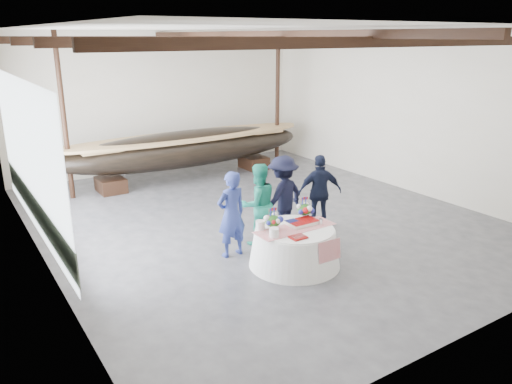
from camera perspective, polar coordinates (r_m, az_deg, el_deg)
floor at (r=12.48m, az=0.30°, el=-2.96°), size 10.00×12.00×0.01m
wall_back at (r=17.17m, az=-10.90°, el=10.11°), size 10.00×0.02×4.50m
wall_front at (r=7.74m, az=25.44°, el=-0.09°), size 10.00×0.02×4.50m
wall_left at (r=10.11m, az=-24.19°, el=3.89°), size 0.02×12.00×4.50m
wall_right at (r=15.18m, az=16.51°, el=8.78°), size 0.02×12.00×4.50m
ceiling at (r=11.70m, az=0.33°, el=18.17°), size 10.00×12.00×0.01m
pavilion_structure at (r=12.33m, az=-1.62°, el=15.81°), size 9.80×11.76×4.50m
open_bay at (r=11.18m, az=-24.53°, el=2.78°), size 0.03×7.00×3.20m
longboat_display at (r=15.76m, az=-7.88°, el=4.96°), size 8.25×1.65×1.55m
banquet_table at (r=9.90m, az=4.43°, el=-6.24°), size 1.80×1.80×0.77m
tabletop_items at (r=9.81m, az=3.88°, el=-3.08°), size 1.67×1.01×0.40m
guest_woman_blue at (r=10.11m, az=-2.83°, el=-2.55°), size 0.68×0.47×1.80m
guest_woman_teal at (r=10.70m, az=0.22°, el=-1.41°), size 0.92×0.74×1.79m
guest_man_left at (r=11.12m, az=3.07°, el=-0.52°), size 1.34×0.98×1.86m
guest_man_right at (r=11.67m, az=7.30°, el=-0.00°), size 1.12×0.81×1.76m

